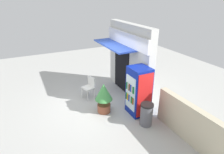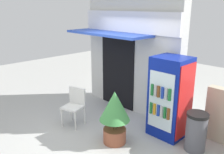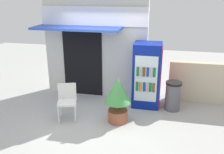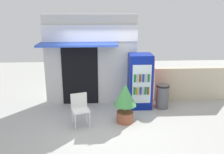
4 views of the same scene
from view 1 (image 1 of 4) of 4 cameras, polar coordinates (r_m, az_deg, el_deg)
ground at (r=7.61m, az=-4.10°, el=-7.98°), size 16.00×16.00×0.00m
storefront_building at (r=7.94m, az=4.98°, el=5.54°), size 3.07×1.10×2.95m
drink_cooler at (r=6.70m, az=7.99°, el=-4.24°), size 0.74×0.72×1.75m
plastic_chair at (r=7.87m, az=-6.74°, el=-2.59°), size 0.55×0.54×0.89m
potted_plant_near_shop at (r=6.79m, az=-2.50°, el=-5.56°), size 0.63×0.63×1.13m
trash_bin at (r=6.39m, az=10.31°, el=-11.00°), size 0.42×0.42×0.79m
stone_boundary_wall at (r=5.99m, az=22.99°, el=-13.19°), size 2.68×0.22×1.16m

